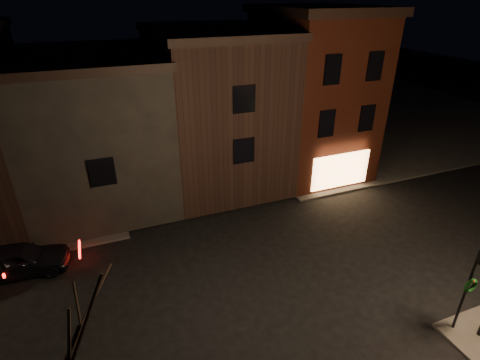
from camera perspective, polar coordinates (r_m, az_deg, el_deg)
name	(u,v)px	position (r m, az deg, el deg)	size (l,w,h in m)	color
ground	(258,276)	(17.31, 2.78, -14.35)	(120.00, 120.00, 0.00)	black
sidewalk_far_right	(353,110)	(42.31, 16.85, 10.24)	(30.00, 30.00, 0.12)	#2D2B28
corner_building	(312,92)	(25.90, 10.91, 13.05)	(6.50, 8.50, 10.50)	#3E150B
row_building_a	(214,106)	(24.27, -3.97, 11.15)	(7.30, 10.30, 9.40)	black
row_building_b	(95,127)	(23.38, -21.22, 7.48)	(7.80, 10.30, 8.40)	black
traffic_signal	(476,273)	(15.40, 32.26, -11.90)	(0.58, 0.38, 4.05)	black
parked_car_a	(18,260)	(19.64, -30.71, -10.41)	(1.70, 4.23, 1.44)	black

